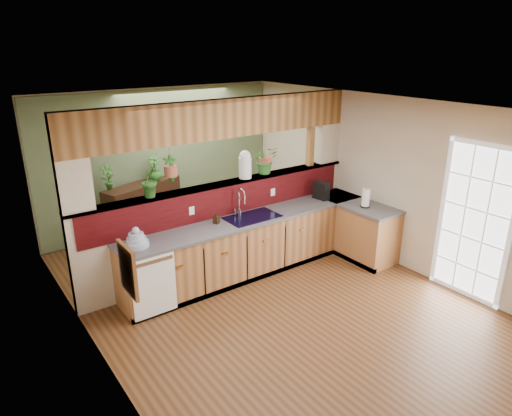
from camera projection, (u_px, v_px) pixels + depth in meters
ground at (279, 304)px, 6.19m from camera, size 4.60×7.00×0.01m
ceiling at (282, 110)px, 5.30m from camera, size 4.60×7.00×0.01m
wall_back at (162, 160)px, 8.41m from camera, size 4.60×0.02×2.60m
wall_left at (98, 263)px, 4.48m from camera, size 0.02×7.00×2.60m
wall_right at (397, 183)px, 7.01m from camera, size 0.02×7.00×2.60m
pass_through_partition at (226, 195)px, 6.83m from camera, size 4.60×0.21×2.60m
pass_through_ledge at (224, 184)px, 6.75m from camera, size 4.60×0.21×0.04m
header_beam at (222, 119)px, 6.42m from camera, size 4.60×0.15×0.55m
sage_backwall at (163, 160)px, 8.40m from camera, size 4.55×0.02×2.55m
countertop at (287, 238)px, 7.16m from camera, size 4.14×1.52×0.90m
dishwasher at (154, 286)px, 5.73m from camera, size 0.58×0.03×0.82m
navy_sink at (252, 222)px, 6.79m from camera, size 0.82×0.50×0.18m
french_door at (474, 225)px, 6.08m from camera, size 0.06×1.02×2.16m
framed_print at (128, 270)px, 3.80m from camera, size 0.04×0.35×0.45m
faucet at (240, 201)px, 6.75m from camera, size 0.19×0.19×0.43m
dish_stack at (137, 240)px, 5.76m from camera, size 0.30×0.30×0.27m
soap_dispenser at (216, 218)px, 6.50m from camera, size 0.10×0.10×0.17m
coffee_maker at (322, 191)px, 7.50m from camera, size 0.15×0.26×0.29m
paper_towel at (366, 198)px, 7.13m from camera, size 0.15×0.15×0.31m
glass_jar at (245, 164)px, 6.88m from camera, size 0.19×0.19×0.43m
ledge_plant_left at (150, 180)px, 6.04m from camera, size 0.32×0.29×0.47m
hanging_plant_a at (170, 160)px, 6.13m from camera, size 0.23×0.20×0.48m
hanging_plant_b at (265, 148)px, 7.02m from camera, size 0.41×0.37×0.56m
shelving_console at (144, 210)px, 8.21m from camera, size 1.54×0.87×1.00m
shelf_plant_a at (108, 177)px, 7.64m from camera, size 0.24×0.17×0.43m
shelf_plant_b at (154, 169)px, 8.10m from camera, size 0.31×0.31×0.46m
floor_plant at (245, 212)px, 8.34m from camera, size 0.77×0.68×0.82m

